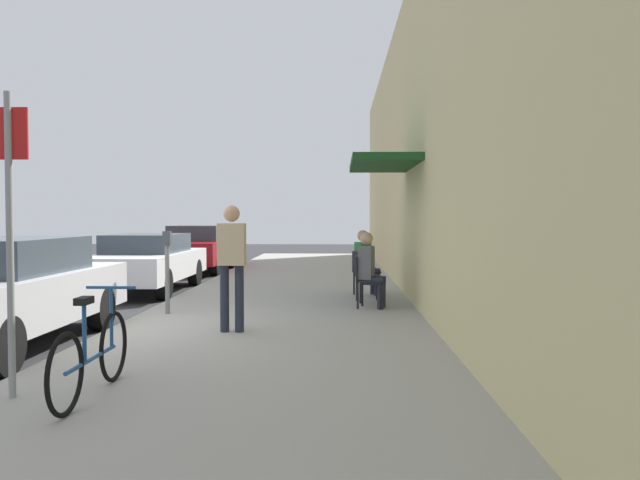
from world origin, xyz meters
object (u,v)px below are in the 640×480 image
Objects in this scene: parking_meter at (167,266)px; pedestrian_standing at (232,258)px; seated_patron_0 at (370,267)px; bicycle_0 at (92,355)px; cafe_chair_0 at (366,278)px; cafe_chair_2 at (363,270)px; seated_patron_2 at (366,260)px; cafe_chair_1 at (364,274)px; parked_car_2 at (198,248)px; parked_car_1 at (146,261)px; street_sign at (10,220)px.

pedestrian_standing is at bearing -50.38° from parking_meter.
parking_meter is 3.35m from seated_patron_0.
bicycle_0 is 6.01m from cafe_chair_0.
cafe_chair_2 is 0.20m from seated_patron_2.
parking_meter is 4.73m from bicycle_0.
cafe_chair_2 is 0.51× the size of pedestrian_standing.
parking_meter is at bearing -155.05° from cafe_chair_1.
bicycle_0 is at bearing -116.05° from seated_patron_0.
seated_patron_0 is 1.48× the size of cafe_chair_2.
cafe_chair_1 is (4.76, -7.62, -0.11)m from parked_car_2.
parked_car_1 reaches higher than cafe_chair_2.
cafe_chair_1 is at bearing 58.20° from pedestrian_standing.
pedestrian_standing is at bearing -62.42° from parked_car_1.
seated_patron_2 reaches higher than parked_car_1.
parking_meter reaches higher than cafe_chair_2.
cafe_chair_2 is at bearing 91.90° from seated_patron_0.
parked_car_2 is 3.41× the size of seated_patron_0.
seated_patron_0 reaches higher than cafe_chair_1.
parking_meter is at bearing -142.95° from cafe_chair_2.
seated_patron_0 is 0.79m from cafe_chair_1.
seated_patron_0 is at bearing -88.10° from cafe_chair_2.
seated_patron_0 is at bearing -85.48° from cafe_chair_1.
parked_car_1 is 2.57× the size of bicycle_0.
parking_meter is 2.06m from pedestrian_standing.
cafe_chair_0 is (4.76, -8.37, -0.11)m from parked_car_2.
cafe_chair_1 is at bearing -90.24° from cafe_chair_2.
parked_car_1 is at bearing 99.90° from street_sign.
parked_car_1 is 1.69× the size of street_sign.
parked_car_2 is 13.96m from bicycle_0.
bicycle_0 is at bearing -115.49° from cafe_chair_0.
seated_patron_2 is (3.32, 7.15, -0.82)m from street_sign.
street_sign is 3.45m from pedestrian_standing.
cafe_chair_1 is 0.67× the size of seated_patron_2.
parked_car_2 is 2.59× the size of pedestrian_standing.
pedestrian_standing is (1.35, 3.13, -0.52)m from street_sign.
seated_patron_0 is (0.06, -0.01, 0.19)m from cafe_chair_0.
seated_patron_2 is at bearing 63.98° from pedestrian_standing.
parked_car_2 is 3.33× the size of parking_meter.
parked_car_2 is 5.06× the size of cafe_chair_1.
parked_car_2 is at bearing 125.44° from cafe_chair_2.
parked_car_1 is 4.19m from parking_meter.
cafe_chair_0 is (3.21, 0.75, -0.26)m from parking_meter.
cafe_chair_2 is (0.00, 0.93, 0.00)m from cafe_chair_1.
bicycle_0 is 3.23m from pedestrian_standing.
pedestrian_standing reaches higher than cafe_chair_1.
seated_patron_2 is at bearing 36.80° from parking_meter.
street_sign is at bearing -176.97° from bicycle_0.
cafe_chair_0 is at bearing -33.44° from parked_car_1.
cafe_chair_1 is at bearing -58.03° from parked_car_2.
parked_car_1 is 3.33× the size of parking_meter.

